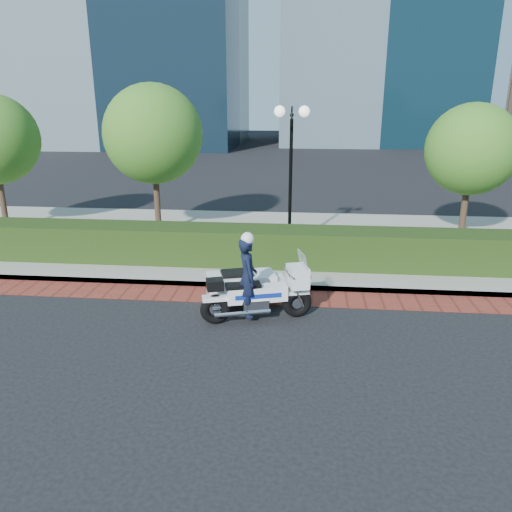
# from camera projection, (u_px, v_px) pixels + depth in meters

# --- Properties ---
(ground) EXTENTS (120.00, 120.00, 0.00)m
(ground) POSITION_uv_depth(u_px,v_px,m) (234.00, 323.00, 10.67)
(ground) COLOR black
(ground) RESTS_ON ground
(brick_strip) EXTENTS (60.00, 1.00, 0.01)m
(brick_strip) POSITION_uv_depth(u_px,v_px,m) (242.00, 296.00, 12.08)
(brick_strip) COLOR maroon
(brick_strip) RESTS_ON ground
(sidewalk) EXTENTS (60.00, 8.00, 0.15)m
(sidewalk) POSITION_uv_depth(u_px,v_px,m) (259.00, 241.00, 16.32)
(sidewalk) COLOR gray
(sidewalk) RESTS_ON ground
(hedge_main) EXTENTS (18.00, 1.20, 1.00)m
(hedge_main) POSITION_uv_depth(u_px,v_px,m) (251.00, 246.00, 13.87)
(hedge_main) COLOR black
(hedge_main) RESTS_ON sidewalk
(lamppost) EXTENTS (1.02, 0.70, 4.21)m
(lamppost) POSITION_uv_depth(u_px,v_px,m) (291.00, 155.00, 14.58)
(lamppost) COLOR black
(lamppost) RESTS_ON sidewalk
(tree_b) EXTENTS (3.20, 3.20, 4.89)m
(tree_b) POSITION_uv_depth(u_px,v_px,m) (153.00, 134.00, 16.08)
(tree_b) COLOR #332319
(tree_b) RESTS_ON sidewalk
(tree_c) EXTENTS (2.80, 2.80, 4.30)m
(tree_c) POSITION_uv_depth(u_px,v_px,m) (472.00, 150.00, 15.28)
(tree_c) COLOR #332319
(tree_c) RESTS_ON sidewalk
(police_motorcycle) EXTENTS (2.47, 1.79, 1.98)m
(police_motorcycle) POSITION_uv_depth(u_px,v_px,m) (249.00, 285.00, 10.91)
(police_motorcycle) COLOR black
(police_motorcycle) RESTS_ON ground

